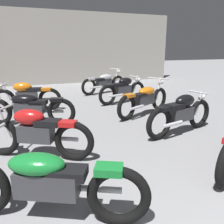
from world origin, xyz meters
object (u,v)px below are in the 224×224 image
motorcycle_right_row_4 (123,89)px  motorcycle_right_row_5 (104,82)px  motorcycle_left_row_1 (46,182)px  motorcycle_right_row_3 (145,99)px  motorcycle_left_row_4 (27,96)px  motorcycle_left_row_3 (29,107)px  motorcycle_left_row_2 (36,132)px  motorcycle_right_row_2 (181,113)px

motorcycle_right_row_4 → motorcycle_right_row_5: (-0.02, 1.87, -0.01)m
motorcycle_left_row_1 → motorcycle_right_row_3: same height
motorcycle_left_row_4 → motorcycle_left_row_3: bearing=-89.9°
motorcycle_left_row_2 → motorcycle_right_row_3: 3.43m
motorcycle_left_row_4 → motorcycle_right_row_3: (3.03, -1.59, -0.01)m
motorcycle_left_row_1 → motorcycle_right_row_2: motorcycle_left_row_1 is taller
motorcycle_right_row_4 → motorcycle_left_row_4: bearing=179.5°
motorcycle_left_row_3 → motorcycle_right_row_4: motorcycle_left_row_3 is taller
motorcycle_left_row_4 → motorcycle_right_row_2: (3.04, -3.18, 0.00)m
motorcycle_left_row_3 → motorcycle_left_row_1: bearing=-89.3°
motorcycle_left_row_3 → motorcycle_right_row_3: same height
motorcycle_right_row_3 → motorcycle_right_row_5: (0.03, 3.43, 0.00)m
motorcycle_left_row_2 → motorcycle_right_row_2: 3.00m
motorcycle_left_row_3 → motorcycle_left_row_2: bearing=-88.8°
motorcycle_left_row_3 → motorcycle_right_row_4: 3.38m
motorcycle_left_row_1 → motorcycle_right_row_4: 5.70m
motorcycle_left_row_1 → motorcycle_left_row_3: 3.40m
motorcycle_left_row_2 → motorcycle_left_row_4: bearing=90.7°
motorcycle_left_row_2 → motorcycle_left_row_4: 3.27m
motorcycle_left_row_3 → motorcycle_right_row_5: size_ratio=0.99×
motorcycle_right_row_2 → motorcycle_right_row_3: bearing=90.5°
motorcycle_right_row_2 → motorcycle_right_row_3: motorcycle_right_row_3 is taller
motorcycle_left_row_2 → motorcycle_right_row_2: same height
motorcycle_right_row_4 → motorcycle_left_row_3: bearing=-155.1°
motorcycle_right_row_2 → motorcycle_right_row_4: same height
motorcycle_left_row_1 → motorcycle_left_row_3: same height
motorcycle_right_row_2 → motorcycle_right_row_5: 5.02m
motorcycle_right_row_4 → motorcycle_right_row_2: bearing=-90.6°
motorcycle_left_row_2 → motorcycle_right_row_3: size_ratio=0.87×
motorcycle_left_row_3 → motorcycle_right_row_4: (3.07, 1.42, 0.01)m
motorcycle_left_row_4 → motorcycle_right_row_3: size_ratio=0.96×
motorcycle_right_row_4 → motorcycle_left_row_1: bearing=-122.1°
motorcycle_left_row_2 → motorcycle_right_row_2: (3.00, 0.10, 0.00)m
motorcycle_left_row_3 → motorcycle_left_row_4: 1.45m
motorcycle_left_row_3 → motorcycle_right_row_5: (3.05, 3.29, 0.00)m
motorcycle_left_row_4 → motorcycle_right_row_5: size_ratio=0.93×
motorcycle_right_row_2 → motorcycle_right_row_4: 3.15m
motorcycle_right_row_3 → motorcycle_right_row_5: size_ratio=0.97×
motorcycle_right_row_3 → motorcycle_right_row_5: same height
motorcycle_right_row_5 → motorcycle_left_row_4: bearing=-148.9°
motorcycle_left_row_2 → motorcycle_right_row_4: (3.03, 3.24, 0.00)m
motorcycle_left_row_1 → motorcycle_left_row_2: bearing=90.1°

